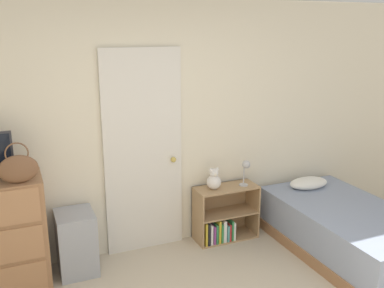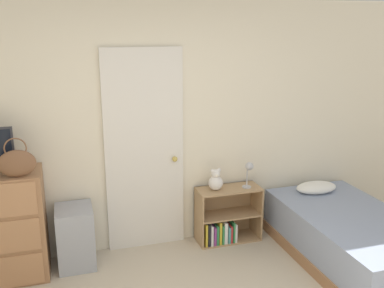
{
  "view_description": "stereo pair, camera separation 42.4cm",
  "coord_description": "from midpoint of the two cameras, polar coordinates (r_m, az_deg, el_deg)",
  "views": [
    {
      "loc": [
        -1.18,
        -1.85,
        2.26
      ],
      "look_at": [
        0.41,
        1.92,
        1.15
      ],
      "focal_mm": 40.0,
      "sensor_mm": 36.0,
      "label": 1
    },
    {
      "loc": [
        -0.79,
        -1.99,
        2.26
      ],
      "look_at": [
        0.41,
        1.92,
        1.15
      ],
      "focal_mm": 40.0,
      "sensor_mm": 36.0,
      "label": 2
    }
  ],
  "objects": [
    {
      "name": "desk_lamp",
      "position": [
        4.62,
        4.58,
        -3.22
      ],
      "size": [
        0.11,
        0.11,
        0.29
      ],
      "color": "#B2B2B7",
      "rests_on": "bookshelf"
    },
    {
      "name": "handbag",
      "position": [
        3.85,
        -25.12,
        -3.02
      ],
      "size": [
        0.32,
        0.09,
        0.35
      ],
      "color": "brown",
      "rests_on": "dresser"
    },
    {
      "name": "wall_back",
      "position": [
        4.35,
        -9.24,
        1.9
      ],
      "size": [
        10.0,
        0.06,
        2.55
      ],
      "color": "beige",
      "rests_on": "ground_plane"
    },
    {
      "name": "door_closed",
      "position": [
        4.35,
        -9.29,
        -1.24
      ],
      "size": [
        0.81,
        0.09,
        2.09
      ],
      "color": "silver",
      "rests_on": "ground_plane"
    },
    {
      "name": "bed",
      "position": [
        4.7,
        17.49,
        -10.93
      ],
      "size": [
        1.05,
        1.85,
        0.6
      ],
      "color": "#996B47",
      "rests_on": "ground_plane"
    },
    {
      "name": "bookshelf",
      "position": [
        4.76,
        1.4,
        -10.01
      ],
      "size": [
        0.69,
        0.3,
        0.6
      ],
      "color": "tan",
      "rests_on": "ground_plane"
    },
    {
      "name": "storage_bin",
      "position": [
        4.34,
        -17.95,
        -12.44
      ],
      "size": [
        0.35,
        0.4,
        0.6
      ],
      "color": "#999EA8",
      "rests_on": "ground_plane"
    },
    {
      "name": "teddy_bear",
      "position": [
        4.54,
        0.26,
        -4.87
      ],
      "size": [
        0.16,
        0.16,
        0.24
      ],
      "color": "silver",
      "rests_on": "bookshelf"
    }
  ]
}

